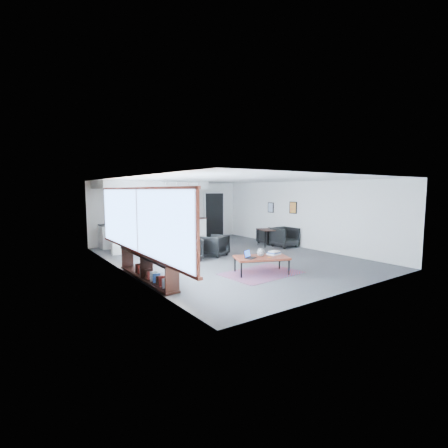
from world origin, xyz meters
TOP-DOWN VIEW (x-y plane):
  - room at (0.00, 0.00)m, footprint 7.02×9.02m
  - window at (-3.46, -0.90)m, footprint 0.10×5.95m
  - console at (-3.30, -1.05)m, footprint 0.35×3.00m
  - kitchenette at (-1.20, 3.71)m, footprint 4.20×1.96m
  - doorway at (2.30, 4.42)m, footprint 1.10×0.12m
  - track_light at (-0.59, 2.20)m, footprint 1.60×0.07m
  - wall_art_lower at (3.47, 0.40)m, footprint 0.03×0.38m
  - wall_art_upper at (3.47, 1.70)m, footprint 0.03×0.34m
  - kilim_rug at (-0.51, -2.19)m, footprint 2.14×1.53m
  - coffee_table at (-0.51, -2.19)m, footprint 1.61×1.25m
  - laptop at (-0.91, -2.14)m, footprint 0.36×0.34m
  - ceramic_pot at (-0.50, -2.15)m, footprint 0.22×0.22m
  - book_stack at (-0.05, -2.18)m, footprint 0.38×0.32m
  - coaster at (-0.42, -2.39)m, footprint 0.12×0.12m
  - armchair_left at (-1.36, 0.41)m, footprint 0.94×0.90m
  - armchair_right at (-0.24, 0.52)m, footprint 1.00×0.97m
  - floor_lamp at (-1.06, 1.16)m, footprint 0.59×0.59m
  - dining_table at (2.67, 0.89)m, footprint 1.03×1.03m
  - dining_chair_near at (3.00, 0.37)m, footprint 0.73×0.68m
  - dining_chair_far at (3.00, 1.35)m, footprint 0.63×0.60m
  - microwave at (-0.14, 4.15)m, footprint 0.58×0.32m

SIDE VIEW (x-z plane):
  - kilim_rug at x=-0.51m, z-range 0.00..0.01m
  - dining_chair_far at x=3.00m, z-range 0.00..0.63m
  - console at x=-3.30m, z-range -0.07..0.73m
  - dining_chair_near at x=3.00m, z-range 0.00..0.74m
  - armchair_right at x=-0.24m, z-range 0.00..0.79m
  - armchair_left at x=-1.36m, z-range 0.00..0.82m
  - coffee_table at x=-0.51m, z-range 0.20..0.66m
  - coaster at x=-0.42m, z-range 0.46..0.47m
  - book_stack at x=-0.05m, z-range 0.46..0.56m
  - laptop at x=-0.91m, z-range 0.42..0.63m
  - ceramic_pot at x=-0.50m, z-range 0.46..0.69m
  - dining_table at x=2.67m, z-range 0.28..0.97m
  - doorway at x=2.30m, z-range 0.00..2.15m
  - microwave at x=-0.14m, z-range 0.93..1.32m
  - room at x=0.00m, z-range -0.01..2.61m
  - kitchenette at x=-1.20m, z-range 0.08..2.68m
  - window at x=-3.46m, z-range 0.63..2.29m
  - floor_lamp at x=-1.06m, z-range 0.62..2.30m
  - wall_art_upper at x=3.47m, z-range 1.28..1.72m
  - wall_art_lower at x=3.47m, z-range 1.31..1.79m
  - track_light at x=-0.59m, z-range 2.45..2.60m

